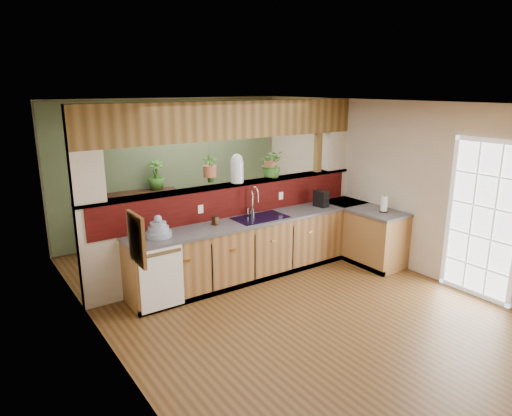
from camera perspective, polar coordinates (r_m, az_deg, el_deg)
ground at (r=6.28m, az=3.82°, el=-11.55°), size 4.60×7.00×0.01m
ceiling at (r=5.62m, az=4.28°, el=12.88°), size 4.60×7.00×0.01m
wall_back at (r=8.76m, az=-10.37°, el=4.87°), size 4.60×0.02×2.60m
wall_left at (r=4.79m, az=-18.11°, el=-4.06°), size 0.02×7.00×2.60m
wall_right at (r=7.43m, az=18.08°, el=2.58°), size 0.02×7.00×2.60m
pass_through_partition at (r=6.93m, az=-2.72°, el=1.52°), size 4.60×0.21×2.60m
pass_through_ledge at (r=6.88m, az=-2.96°, el=2.95°), size 4.60×0.21×0.04m
header_beam at (r=6.74m, az=-3.07°, el=10.91°), size 4.60×0.15×0.55m
sage_backwall at (r=8.75m, az=-10.32°, el=4.86°), size 4.55×0.02×2.55m
countertop at (r=7.22m, az=4.84°, el=-4.11°), size 4.14×1.52×0.90m
dishwasher at (r=5.93m, az=-11.67°, el=-8.66°), size 0.58×0.03×0.82m
navy_sink at (r=6.84m, az=0.53°, el=-1.84°), size 0.82×0.50×0.18m
french_door at (r=6.78m, az=26.41°, el=-1.59°), size 0.06×1.02×2.16m
framed_print at (r=4.00m, az=-14.68°, el=-3.79°), size 0.04×0.35×0.45m
faucet at (r=6.88m, az=-0.30°, el=1.03°), size 0.20×0.20×0.45m
dish_stack at (r=6.08m, az=-12.09°, el=-2.71°), size 0.34×0.34×0.29m
soap_dispenser at (r=6.46m, az=-5.10°, el=-1.37°), size 0.10×0.10×0.18m
coffee_maker at (r=7.49m, az=8.17°, el=1.08°), size 0.14×0.24×0.27m
paper_towel at (r=7.37m, az=15.71°, el=0.43°), size 0.12×0.12×0.27m
glass_jar at (r=6.88m, az=-2.39°, el=4.98°), size 0.20×0.20×0.44m
ledge_plant_right at (r=7.26m, az=2.18°, el=5.37°), size 0.26×0.26×0.40m
hanging_plant_a at (r=6.62m, az=-5.82°, el=6.01°), size 0.25×0.21×0.53m
hanging_plant_b at (r=7.19m, az=1.81°, el=6.93°), size 0.42×0.38×0.55m
shelving_console at (r=8.41m, az=-14.76°, el=-1.42°), size 1.55×0.67×1.00m
shelf_plant_a at (r=8.07m, az=-19.09°, el=2.78°), size 0.26×0.21×0.42m
shelf_plant_b at (r=8.37m, az=-12.39°, el=4.07°), size 0.37×0.37×0.53m
floor_plant at (r=8.75m, az=0.81°, el=-1.36°), size 0.76×0.71×0.68m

